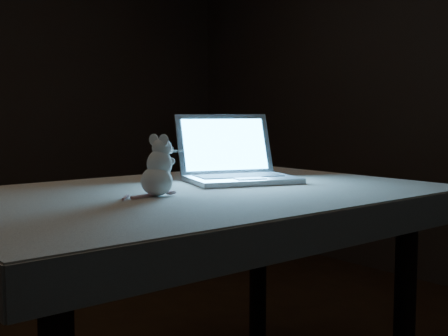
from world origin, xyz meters
TOP-DOWN VIEW (x-y plane):
  - table at (0.06, -0.32)m, footprint 1.53×1.01m
  - tablecloth at (0.12, -0.32)m, footprint 1.74×1.27m
  - laptop at (0.33, -0.24)m, footprint 0.46×0.43m
  - plush_mouse at (-0.10, -0.35)m, footprint 0.15×0.15m

SIDE VIEW (x-z plane):
  - table at x=0.06m, z-range 0.00..0.81m
  - tablecloth at x=0.12m, z-range 0.71..0.82m
  - plush_mouse at x=-0.10m, z-range 0.82..1.00m
  - laptop at x=0.33m, z-range 0.82..1.08m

